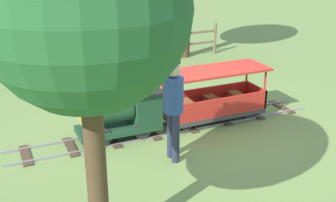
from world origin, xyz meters
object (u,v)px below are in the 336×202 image
Objects in this scene: passenger_car at (214,100)px; park_bench at (143,64)px; oak_tree_near at (85,11)px; locomotive at (123,112)px; conductor_person at (173,102)px.

park_bench is (2.74, 0.37, -0.01)m from passenger_car.
oak_tree_near is (-2.58, 2.88, 2.23)m from passenger_car.
park_bench is 0.37× the size of oak_tree_near.
oak_tree_near is at bearing 154.80° from park_bench.
locomotive is 1.22m from conductor_person.
conductor_person is 3.91m from park_bench.
locomotive is 1.77m from passenger_car.
oak_tree_near reaches higher than passenger_car.
passenger_car is 1.23× the size of conductor_person.
oak_tree_near reaches higher than conductor_person.
passenger_car is at bearing -51.65° from conductor_person.
oak_tree_near is at bearing 156.74° from locomotive.
locomotive is 3.08m from park_bench.
passenger_car is 1.73m from conductor_person.
oak_tree_near is (-5.32, 2.51, 2.24)m from park_bench.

